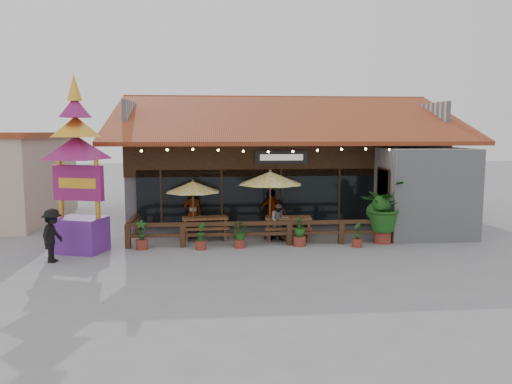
{
  "coord_description": "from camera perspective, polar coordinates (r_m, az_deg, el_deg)",
  "views": [
    {
      "loc": [
        -3.4,
        -18.81,
        4.28
      ],
      "look_at": [
        -1.59,
        1.5,
        1.79
      ],
      "focal_mm": 35.0,
      "sensor_mm": 36.0,
      "label": 1
    }
  ],
  "objects": [
    {
      "name": "diner_b",
      "position": [
        19.58,
        2.68,
        -3.26
      ],
      "size": [
        0.84,
        0.68,
        1.61
      ],
      "primitive_type": "imported",
      "rotation": [
        0.0,
        0.0,
        0.1
      ],
      "color": "#3C2713",
      "rests_on": "ground"
    },
    {
      "name": "planter_e",
      "position": [
        18.94,
        11.49,
        -5.02
      ],
      "size": [
        0.38,
        0.38,
        0.94
      ],
      "color": "maroon",
      "rests_on": "ground"
    },
    {
      "name": "thai_sign_tower",
      "position": [
        18.51,
        -19.78,
        4.28
      ],
      "size": [
        3.13,
        3.13,
        6.71
      ],
      "color": "#65278F",
      "rests_on": "ground"
    },
    {
      "name": "umbrella_left",
      "position": [
        19.95,
        -7.22,
        0.57
      ],
      "size": [
        2.94,
        2.94,
        2.38
      ],
      "color": "brown",
      "rests_on": "ground"
    },
    {
      "name": "tropical_plant",
      "position": [
        19.66,
        14.35,
        -1.7
      ],
      "size": [
        2.32,
        2.33,
        2.43
      ],
      "color": "maroon",
      "rests_on": "ground"
    },
    {
      "name": "pedestrian",
      "position": [
        17.67,
        -22.24,
        -4.64
      ],
      "size": [
        0.8,
        1.22,
        1.77
      ],
      "primitive_type": "imported",
      "rotation": [
        0.0,
        0.0,
        1.45
      ],
      "color": "black",
      "rests_on": "ground"
    },
    {
      "name": "planter_d",
      "position": [
        18.75,
        5.02,
        -4.56
      ],
      "size": [
        0.58,
        0.58,
        1.12
      ],
      "color": "maroon",
      "rests_on": "ground"
    },
    {
      "name": "restaurant_building",
      "position": [
        25.77,
        3.09,
        2.33
      ],
      "size": [
        15.5,
        14.73,
        6.09
      ],
      "color": "#B0B0B5",
      "rests_on": "ground"
    },
    {
      "name": "patio_railing",
      "position": [
        18.94,
        -1.53,
        -4.2
      ],
      "size": [
        10.0,
        2.6,
        0.92
      ],
      "color": "#462919",
      "rests_on": "ground"
    },
    {
      "name": "umbrella_right",
      "position": [
        19.7,
        1.64,
        1.57
      ],
      "size": [
        3.15,
        3.15,
        2.79
      ],
      "color": "brown",
      "rests_on": "ground"
    },
    {
      "name": "planter_b",
      "position": [
        18.29,
        -6.34,
        -5.2
      ],
      "size": [
        0.4,
        0.4,
        0.97
      ],
      "color": "maroon",
      "rests_on": "ground"
    },
    {
      "name": "ground",
      "position": [
        19.59,
        5.05,
        -5.68
      ],
      "size": [
        100.0,
        100.0,
        0.0
      ],
      "primitive_type": "plane",
      "color": "gray",
      "rests_on": "ground"
    },
    {
      "name": "planter_a",
      "position": [
        18.66,
        -12.92,
        -5.05
      ],
      "size": [
        0.44,
        0.44,
        1.08
      ],
      "color": "maroon",
      "rests_on": "ground"
    },
    {
      "name": "planter_c",
      "position": [
        18.42,
        -1.91,
        -4.8
      ],
      "size": [
        0.68,
        0.63,
        0.94
      ],
      "color": "maroon",
      "rests_on": "ground"
    },
    {
      "name": "diner_c",
      "position": [
        20.83,
        1.92,
        -2.29
      ],
      "size": [
        1.18,
        0.85,
        1.86
      ],
      "primitive_type": "imported",
      "rotation": [
        0.0,
        0.0,
        2.73
      ],
      "color": "#3C2713",
      "rests_on": "ground"
    },
    {
      "name": "diner_a",
      "position": [
        20.38,
        -7.23,
        -2.44
      ],
      "size": [
        0.79,
        0.6,
        1.94
      ],
      "primitive_type": "imported",
      "rotation": [
        0.0,
        0.0,
        3.35
      ],
      "color": "#3C2713",
      "rests_on": "ground"
    },
    {
      "name": "picnic_table_right",
      "position": [
        20.01,
        3.68,
        -3.66
      ],
      "size": [
        2.0,
        1.78,
        0.88
      ],
      "color": "brown",
      "rests_on": "ground"
    },
    {
      "name": "picnic_table_left",
      "position": [
        20.14,
        -5.85,
        -3.65
      ],
      "size": [
        1.91,
        1.68,
        0.86
      ],
      "color": "brown",
      "rests_on": "ground"
    }
  ]
}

